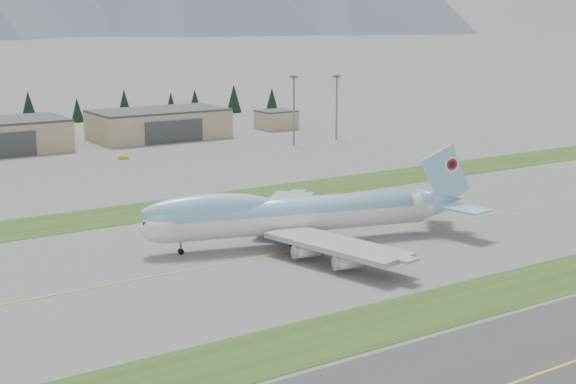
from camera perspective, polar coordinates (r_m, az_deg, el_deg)
ground at (r=150.29m, az=-1.37°, el=-4.52°), size 7000.00×7000.00×0.00m
grass_strip_near at (r=121.31m, az=8.22°, el=-8.80°), size 400.00×14.00×0.08m
grass_strip_far at (r=188.79m, az=-8.58°, el=-1.17°), size 400.00×18.00×0.08m
asphalt_taxiway at (r=105.99m, az=16.98°, el=-12.43°), size 400.00×32.00×0.04m
taxiway_line_main at (r=150.29m, az=-1.37°, el=-4.52°), size 400.00×0.40×0.02m
taxiway_line_near at (r=105.99m, az=16.98°, el=-12.43°), size 400.00×0.40×0.02m
boeing_747_freighter at (r=156.22m, az=0.55°, el=-1.57°), size 69.43×57.84×18.28m
hangar_right at (r=300.30m, az=-9.16°, el=4.81°), size 48.00×26.60×10.80m
control_shed at (r=322.21m, az=-0.84°, el=5.17°), size 14.00×12.00×7.60m
floodlight_masts at (r=250.08m, az=-12.36°, el=5.65°), size 190.32×7.12×24.19m
service_vehicle_b at (r=258.07m, az=-11.60°, el=2.31°), size 3.67×2.88×1.16m
service_vehicle_c at (r=293.00m, az=-7.67°, el=3.61°), size 2.56×4.89×1.35m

